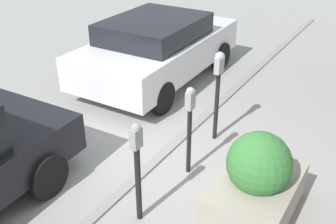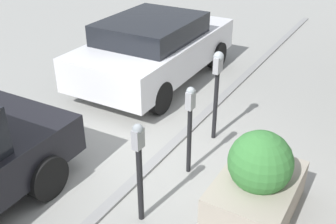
{
  "view_description": "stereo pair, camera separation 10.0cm",
  "coord_description": "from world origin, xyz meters",
  "px_view_note": "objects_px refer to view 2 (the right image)",
  "views": [
    {
      "loc": [
        -4.17,
        -2.73,
        3.62
      ],
      "look_at": [
        0.0,
        -0.13,
        0.93
      ],
      "focal_mm": 42.0,
      "sensor_mm": 36.0,
      "label": 1
    },
    {
      "loc": [
        -4.22,
        -2.64,
        3.62
      ],
      "look_at": [
        0.0,
        -0.13,
        0.93
      ],
      "focal_mm": 42.0,
      "sensor_mm": 36.0,
      "label": 2
    }
  ],
  "objects_px": {
    "planter_box": "(258,182)",
    "parked_car_middle": "(155,47)",
    "parking_meter_middle": "(217,80)",
    "parking_meter_nearest": "(139,162)",
    "parking_meter_second": "(190,118)"
  },
  "relations": [
    {
      "from": "parking_meter_middle",
      "to": "planter_box",
      "type": "relative_size",
      "value": 1.08
    },
    {
      "from": "planter_box",
      "to": "parked_car_middle",
      "type": "height_order",
      "value": "parked_car_middle"
    },
    {
      "from": "parking_meter_second",
      "to": "parked_car_middle",
      "type": "xyz_separation_m",
      "value": [
        2.61,
        2.23,
        -0.15
      ]
    },
    {
      "from": "parking_meter_second",
      "to": "parking_meter_middle",
      "type": "relative_size",
      "value": 0.9
    },
    {
      "from": "parking_meter_nearest",
      "to": "parking_meter_second",
      "type": "relative_size",
      "value": 1.01
    },
    {
      "from": "parking_meter_middle",
      "to": "parked_car_middle",
      "type": "distance_m",
      "value": 2.68
    },
    {
      "from": "parking_meter_second",
      "to": "planter_box",
      "type": "height_order",
      "value": "parking_meter_second"
    },
    {
      "from": "parking_meter_nearest",
      "to": "parking_meter_middle",
      "type": "bearing_deg",
      "value": 0.64
    },
    {
      "from": "parking_meter_nearest",
      "to": "parked_car_middle",
      "type": "relative_size",
      "value": 0.33
    },
    {
      "from": "parking_meter_second",
      "to": "planter_box",
      "type": "xyz_separation_m",
      "value": [
        -0.31,
        -1.14,
        -0.43
      ]
    },
    {
      "from": "planter_box",
      "to": "parking_meter_nearest",
      "type": "bearing_deg",
      "value": 126.12
    },
    {
      "from": "parking_meter_middle",
      "to": "parking_meter_nearest",
      "type": "bearing_deg",
      "value": -179.36
    },
    {
      "from": "parking_meter_nearest",
      "to": "parking_meter_middle",
      "type": "relative_size",
      "value": 0.9
    },
    {
      "from": "parking_meter_middle",
      "to": "planter_box",
      "type": "xyz_separation_m",
      "value": [
        -1.36,
        -1.22,
        -0.6
      ]
    },
    {
      "from": "planter_box",
      "to": "parked_car_middle",
      "type": "bearing_deg",
      "value": 49.15
    }
  ]
}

